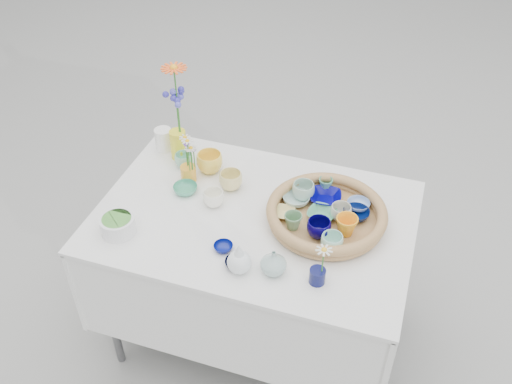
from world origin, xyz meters
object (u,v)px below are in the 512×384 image
(display_table, at_px, (255,332))
(wicker_tray, at_px, (326,215))
(bud_vase_seafoam, at_px, (274,262))
(tall_vase_yellow, at_px, (178,144))

(display_table, xyz_separation_m, wicker_tray, (0.28, 0.05, 0.80))
(display_table, bearing_deg, bud_vase_seafoam, -58.99)
(display_table, relative_size, wicker_tray, 2.66)
(wicker_tray, height_order, tall_vase_yellow, tall_vase_yellow)
(bud_vase_seafoam, relative_size, tall_vase_yellow, 0.72)
(tall_vase_yellow, bearing_deg, display_table, -30.95)
(display_table, relative_size, tall_vase_yellow, 9.19)
(bud_vase_seafoam, xyz_separation_m, tall_vase_yellow, (-0.61, 0.54, 0.02))
(wicker_tray, bearing_deg, tall_vase_yellow, 163.29)
(wicker_tray, xyz_separation_m, tall_vase_yellow, (-0.73, 0.22, 0.03))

